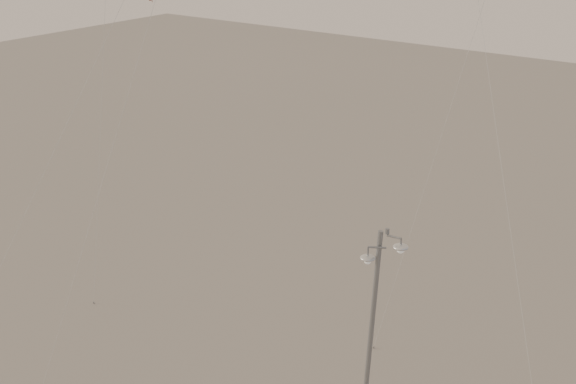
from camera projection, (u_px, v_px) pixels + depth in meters
The scene contains 3 objects.
street_lamp at pixel (372, 343), 27.87m from camera, with size 1.57×0.86×9.52m.
kite_3 at pixel (97, 63), 31.11m from camera, with size 3.10×11.09×17.78m.
kite_4 at pixel (480, 21), 26.35m from camera, with size 8.83×7.82×21.36m.
Camera 1 is at (16.83, -17.68, 19.96)m, focal length 50.00 mm.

